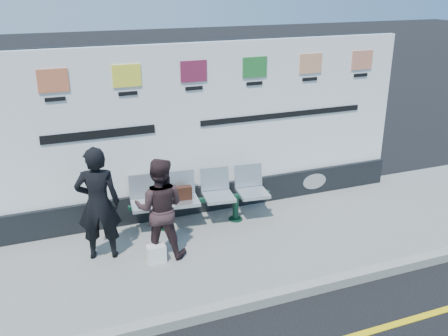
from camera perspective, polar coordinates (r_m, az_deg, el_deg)
name	(u,v)px	position (r m, az deg, el deg)	size (l,w,h in m)	color
pavement	(192,253)	(7.93, -3.65, -9.72)	(14.00, 3.00, 0.12)	gray
kerb	(228,308)	(6.75, 0.45, -15.71)	(14.00, 0.18, 0.14)	gray
billboard	(194,143)	(8.69, -3.48, 2.92)	(8.00, 0.30, 3.00)	black
bench	(201,211)	(8.57, -2.61, -4.89)	(2.34, 0.60, 0.50)	#B4BABD
woman_left	(98,204)	(7.56, -14.19, -3.97)	(0.64, 0.42, 1.76)	black
woman_right	(160,208)	(7.48, -7.36, -4.58)	(0.76, 0.59, 1.56)	#312021
handbag_brown	(183,193)	(8.37, -4.70, -2.87)	(0.29, 0.12, 0.23)	black
carrier_bag_white	(156,254)	(7.59, -7.73, -9.69)	(0.27, 0.16, 0.27)	silver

